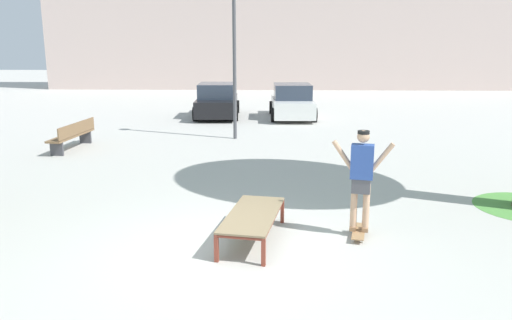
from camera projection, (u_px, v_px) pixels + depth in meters
name	position (u px, v px, depth m)	size (l,w,h in m)	color
ground_plane	(227.00, 253.00, 7.56)	(120.00, 120.00, 0.00)	#B7B5AD
building_facade	(305.00, 7.00, 36.42)	(37.87, 4.00, 11.88)	beige
skate_box	(253.00, 216.00, 7.97)	(1.06, 2.00, 0.46)	brown
skateboard	(359.00, 232.00, 8.23)	(0.37, 0.82, 0.09)	#9E754C
skater	(362.00, 174.00, 8.01)	(0.99, 0.35, 1.69)	tan
car_black	(217.00, 101.00, 22.09)	(2.08, 4.28, 1.50)	black
car_white	(292.00, 102.00, 21.79)	(2.03, 4.25, 1.50)	silver
park_bench	(73.00, 135.00, 15.14)	(0.58, 2.42, 0.83)	brown
light_post	(234.00, 23.00, 16.14)	(0.36, 0.36, 5.83)	#4C4C51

